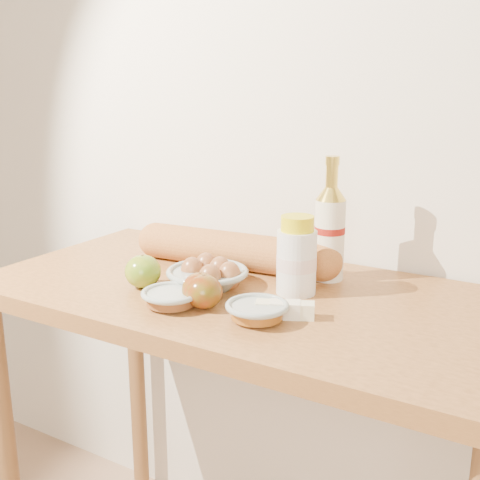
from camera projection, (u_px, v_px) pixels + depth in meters
name	position (u px, v px, depth m)	size (l,w,h in m)	color
back_wall	(314.00, 99.00, 1.50)	(3.50, 0.02, 2.60)	silver
table	(247.00, 341.00, 1.36)	(1.20, 0.60, 0.90)	#AD7037
bourbon_bottle	(330.00, 230.00, 1.37)	(0.08, 0.08, 0.28)	beige
cream_bottle	(297.00, 258.00, 1.28)	(0.11, 0.11, 0.17)	silver
egg_bowl	(209.00, 275.00, 1.34)	(0.24, 0.24, 0.06)	gray
baguette	(234.00, 250.00, 1.46)	(0.55, 0.14, 0.09)	#C87D3D
apple_yellowgreen	(143.00, 271.00, 1.33)	(0.10, 0.10, 0.07)	olive
apple_redgreen_front	(200.00, 289.00, 1.22)	(0.08, 0.08, 0.07)	maroon
apple_redgreen_right	(204.00, 292.00, 1.21)	(0.10, 0.10, 0.07)	maroon
sugar_bowl	(171.00, 298.00, 1.22)	(0.13, 0.13, 0.04)	#98A69F
syrup_bowl	(257.00, 311.00, 1.15)	(0.15, 0.15, 0.04)	gray
butter_stick	(285.00, 310.00, 1.17)	(0.12, 0.07, 0.03)	beige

